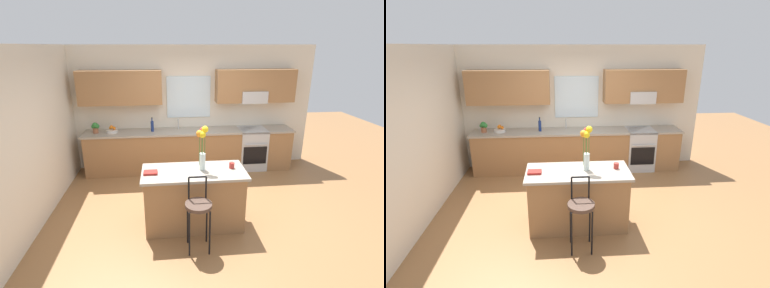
% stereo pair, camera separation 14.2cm
% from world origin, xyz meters
% --- Properties ---
extents(ground_plane, '(14.00, 14.00, 0.00)m').
position_xyz_m(ground_plane, '(0.00, 0.00, 0.00)').
color(ground_plane, olive).
extents(wall_left, '(0.12, 4.60, 2.70)m').
position_xyz_m(wall_left, '(-2.56, 0.30, 1.35)').
color(wall_left, beige).
rests_on(wall_left, ground).
extents(back_wall_assembly, '(5.60, 0.50, 2.70)m').
position_xyz_m(back_wall_assembly, '(0.03, 1.98, 1.51)').
color(back_wall_assembly, beige).
rests_on(back_wall_assembly, ground).
extents(counter_run, '(4.56, 0.64, 0.92)m').
position_xyz_m(counter_run, '(-0.00, 1.70, 0.47)').
color(counter_run, '#996B42').
rests_on(counter_run, ground).
extents(sink_faucet, '(0.02, 0.13, 0.23)m').
position_xyz_m(sink_faucet, '(-0.25, 1.84, 1.06)').
color(sink_faucet, '#B7BABC').
rests_on(sink_faucet, counter_run).
extents(oven_range, '(0.60, 0.64, 0.92)m').
position_xyz_m(oven_range, '(1.40, 1.68, 0.46)').
color(oven_range, '#B7BABC').
rests_on(oven_range, ground).
extents(kitchen_island, '(1.54, 0.71, 0.92)m').
position_xyz_m(kitchen_island, '(-0.15, -0.44, 0.46)').
color(kitchen_island, '#996B42').
rests_on(kitchen_island, ground).
extents(bar_stool_near, '(0.36, 0.36, 1.04)m').
position_xyz_m(bar_stool_near, '(-0.15, -1.00, 0.64)').
color(bar_stool_near, black).
rests_on(bar_stool_near, ground).
extents(flower_vase, '(0.18, 0.14, 0.68)m').
position_xyz_m(flower_vase, '(-0.02, -0.41, 1.33)').
color(flower_vase, silver).
rests_on(flower_vase, kitchen_island).
extents(mug_ceramic, '(0.08, 0.08, 0.09)m').
position_xyz_m(mug_ceramic, '(0.43, -0.39, 0.97)').
color(mug_ceramic, '#A52D28').
rests_on(mug_ceramic, kitchen_island).
extents(cookbook, '(0.20, 0.15, 0.03)m').
position_xyz_m(cookbook, '(-0.78, -0.46, 0.94)').
color(cookbook, maroon).
rests_on(cookbook, kitchen_island).
extents(fruit_bowl_oranges, '(0.24, 0.24, 0.16)m').
position_xyz_m(fruit_bowl_oranges, '(-1.67, 1.70, 0.97)').
color(fruit_bowl_oranges, silver).
rests_on(fruit_bowl_oranges, counter_run).
extents(bottle_olive_oil, '(0.06, 0.06, 0.31)m').
position_xyz_m(bottle_olive_oil, '(-0.82, 1.70, 1.04)').
color(bottle_olive_oil, navy).
rests_on(bottle_olive_oil, counter_run).
extents(potted_plant_small, '(0.17, 0.12, 0.23)m').
position_xyz_m(potted_plant_small, '(-2.00, 1.70, 1.05)').
color(potted_plant_small, '#9E5B3D').
rests_on(potted_plant_small, counter_run).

